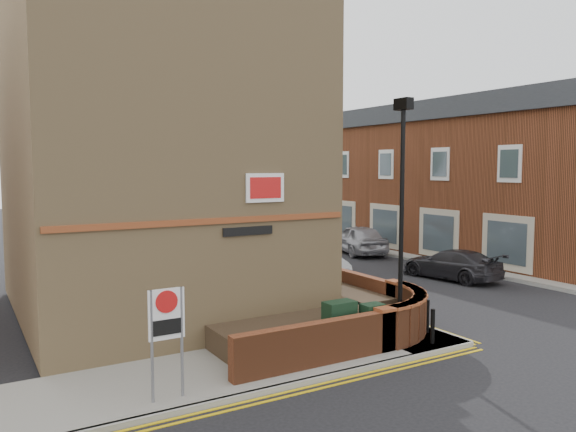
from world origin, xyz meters
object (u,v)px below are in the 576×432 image
(utility_cabinet_large, at_px, (339,325))
(zone_sign, at_px, (167,323))
(lamppost, at_px, (402,217))
(silver_car_near, at_px, (315,262))

(utility_cabinet_large, distance_m, zone_sign, 4.86)
(utility_cabinet_large, bearing_deg, lamppost, -3.01)
(utility_cabinet_large, relative_size, zone_sign, 0.55)
(lamppost, xyz_separation_m, utility_cabinet_large, (-1.90, 0.10, -2.62))
(silver_car_near, bearing_deg, lamppost, -97.52)
(lamppost, height_order, utility_cabinet_large, lamppost)
(zone_sign, distance_m, silver_car_near, 13.04)
(zone_sign, height_order, silver_car_near, zone_sign)
(zone_sign, bearing_deg, utility_cabinet_large, 9.69)
(utility_cabinet_large, bearing_deg, silver_car_near, 60.45)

